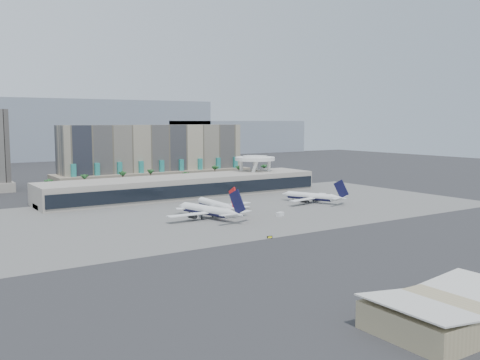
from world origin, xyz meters
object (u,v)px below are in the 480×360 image
airliner_centre (216,205)px  service_vehicle_b (280,214)px  airliner_right (312,196)px  taxiway_sign (270,237)px  service_vehicle_a (198,215)px  airliner_left (208,210)px

airliner_centre → service_vehicle_b: bearing=-50.8°
airliner_right → taxiway_sign: bearing=-163.8°
service_vehicle_a → service_vehicle_b: (33.26, -19.14, -0.17)m
service_vehicle_a → service_vehicle_b: 38.38m
airliner_left → airliner_right: airliner_left is taller
airliner_right → taxiway_sign: 94.19m
airliner_centre → taxiway_sign: airliner_centre is taller
airliner_centre → airliner_right: bearing=0.4°
airliner_left → airliner_right: bearing=-4.4°
airliner_centre → service_vehicle_b: size_ratio=10.94×
airliner_right → service_vehicle_b: bearing=-172.6°
airliner_left → service_vehicle_b: 33.88m
airliner_left → service_vehicle_a: bearing=98.9°
airliner_left → taxiway_sign: 49.14m
airliner_centre → airliner_left: bearing=-130.0°
service_vehicle_a → taxiway_sign: size_ratio=2.22×
service_vehicle_a → airliner_left: bearing=-86.8°
service_vehicle_b → taxiway_sign: (-32.33, -35.62, -0.50)m
airliner_centre → taxiway_sign: size_ratio=19.66×
airliner_right → taxiway_sign: size_ratio=17.63×
service_vehicle_b → service_vehicle_a: bearing=130.8°
service_vehicle_b → taxiway_sign: bearing=-151.5°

